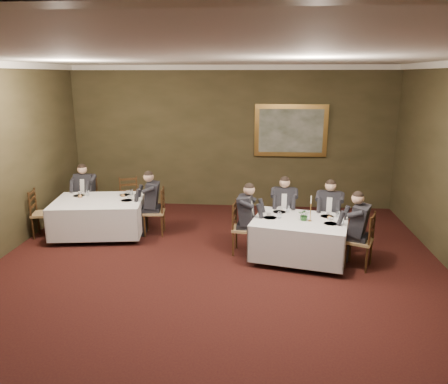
# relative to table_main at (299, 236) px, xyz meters

# --- Properties ---
(ground) EXTENTS (10.00, 10.00, 0.00)m
(ground) POSITION_rel_table_main_xyz_m (-1.45, -1.65, -0.45)
(ground) COLOR black
(ground) RESTS_ON ground
(ceiling) EXTENTS (8.00, 10.00, 0.10)m
(ceiling) POSITION_rel_table_main_xyz_m (-1.45, -1.65, 3.05)
(ceiling) COLOR silver
(ceiling) RESTS_ON back_wall
(back_wall) EXTENTS (8.00, 0.10, 3.50)m
(back_wall) POSITION_rel_table_main_xyz_m (-1.45, 3.35, 1.30)
(back_wall) COLOR #312D18
(back_wall) RESTS_ON ground
(crown_molding) EXTENTS (8.00, 10.00, 0.12)m
(crown_molding) POSITION_rel_table_main_xyz_m (-1.45, -1.65, 2.99)
(crown_molding) COLOR white
(crown_molding) RESTS_ON back_wall
(table_main) EXTENTS (1.89, 1.60, 0.67)m
(table_main) POSITION_rel_table_main_xyz_m (0.00, 0.00, 0.00)
(table_main) COLOR black
(table_main) RESTS_ON ground
(table_second) EXTENTS (1.98, 1.61, 0.67)m
(table_second) POSITION_rel_table_main_xyz_m (-4.05, 0.94, 0.00)
(table_second) COLOR black
(table_second) RESTS_ON ground
(chair_main_backleft) EXTENTS (0.47, 0.45, 1.00)m
(chair_main_backleft) POSITION_rel_table_main_xyz_m (-0.24, 0.92, -0.17)
(chair_main_backleft) COLOR #977A4D
(chair_main_backleft) RESTS_ON ground
(diner_main_backleft) EXTENTS (0.44, 0.50, 1.35)m
(diner_main_backleft) POSITION_rel_table_main_xyz_m (-0.24, 0.91, 0.06)
(diner_main_backleft) COLOR black
(diner_main_backleft) RESTS_ON chair_main_backleft
(chair_main_backright) EXTENTS (0.52, 0.50, 1.00)m
(chair_main_backright) POSITION_rel_table_main_xyz_m (0.62, 0.72, -0.17)
(chair_main_backright) COLOR #977A4D
(chair_main_backright) RESTS_ON ground
(diner_main_backright) EXTENTS (0.49, 0.55, 1.35)m
(diner_main_backright) POSITION_rel_table_main_xyz_m (0.62, 0.71, 0.06)
(diner_main_backright) COLOR black
(diner_main_backright) RESTS_ON chair_main_backright
(chair_main_endleft) EXTENTS (0.46, 0.48, 1.00)m
(chair_main_endleft) POSITION_rel_table_main_xyz_m (-1.01, 0.23, -0.17)
(chair_main_endleft) COLOR #977A4D
(chair_main_endleft) RESTS_ON ground
(diner_main_endleft) EXTENTS (0.52, 0.45, 1.35)m
(diner_main_endleft) POSITION_rel_table_main_xyz_m (-1.00, 0.23, 0.06)
(diner_main_endleft) COLOR black
(diner_main_endleft) RESTS_ON chair_main_endleft
(chair_main_endright) EXTENTS (0.56, 0.57, 1.00)m
(chair_main_endright) POSITION_rel_table_main_xyz_m (1.01, -0.24, -0.17)
(chair_main_endright) COLOR #977A4D
(chair_main_endright) RESTS_ON ground
(diner_main_endright) EXTENTS (0.60, 0.56, 1.35)m
(diner_main_endright) POSITION_rel_table_main_xyz_m (1.00, -0.23, 0.06)
(diner_main_endright) COLOR black
(diner_main_endright) RESTS_ON chair_main_endright
(chair_sec_backleft) EXTENTS (0.46, 0.44, 1.00)m
(chair_sec_backleft) POSITION_rel_table_main_xyz_m (-4.66, 1.80, -0.17)
(chair_sec_backleft) COLOR #977A4D
(chair_sec_backleft) RESTS_ON ground
(diner_sec_backleft) EXTENTS (0.43, 0.49, 1.35)m
(diner_sec_backleft) POSITION_rel_table_main_xyz_m (-4.66, 1.78, 0.06)
(diner_sec_backleft) COLOR black
(diner_sec_backleft) RESTS_ON chair_sec_backleft
(chair_sec_backright) EXTENTS (0.56, 0.54, 1.00)m
(chair_sec_backright) POSITION_rel_table_main_xyz_m (-3.70, 1.93, -0.17)
(chair_sec_backright) COLOR #977A4D
(chair_sec_backright) RESTS_ON ground
(chair_sec_endright) EXTENTS (0.46, 0.48, 1.00)m
(chair_sec_endright) POSITION_rel_table_main_xyz_m (-2.92, 1.10, -0.17)
(chair_sec_endright) COLOR #977A4D
(chair_sec_endright) RESTS_ON ground
(diner_sec_endright) EXTENTS (0.52, 0.45, 1.35)m
(diner_sec_endright) POSITION_rel_table_main_xyz_m (-2.93, 1.10, 0.06)
(diner_sec_endright) COLOR black
(diner_sec_endright) RESTS_ON chair_sec_endright
(chair_sec_endleft) EXTENTS (0.49, 0.51, 1.00)m
(chair_sec_endleft) POSITION_rel_table_main_xyz_m (-5.19, 0.78, -0.17)
(chair_sec_endleft) COLOR #977A4D
(chair_sec_endleft) RESTS_ON ground
(centerpiece) EXTENTS (0.25, 0.22, 0.23)m
(centerpiece) POSITION_rel_table_main_xyz_m (0.07, -0.03, 0.43)
(centerpiece) COLOR #2D5926
(centerpiece) RESTS_ON table_main
(candlestick) EXTENTS (0.07, 0.07, 0.48)m
(candlestick) POSITION_rel_table_main_xyz_m (0.17, -0.05, 0.49)
(candlestick) COLOR #BD8439
(candlestick) RESTS_ON table_main
(place_setting_table_main) EXTENTS (0.33, 0.31, 0.14)m
(place_setting_table_main) POSITION_rel_table_main_xyz_m (-0.30, 0.46, 0.35)
(place_setting_table_main) COLOR white
(place_setting_table_main) RESTS_ON table_main
(place_setting_table_second) EXTENTS (0.33, 0.31, 0.14)m
(place_setting_table_second) POSITION_rel_table_main_xyz_m (-4.53, 1.28, 0.35)
(place_setting_table_second) COLOR white
(place_setting_table_second) RESTS_ON table_second
(painting) EXTENTS (1.76, 0.09, 1.27)m
(painting) POSITION_rel_table_main_xyz_m (0.00, 3.28, 1.50)
(painting) COLOR #C39347
(painting) RESTS_ON back_wall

